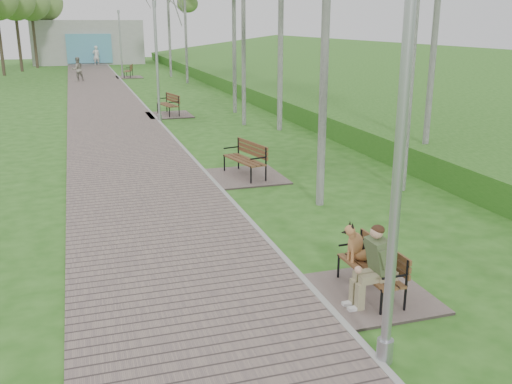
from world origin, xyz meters
TOP-DOWN VIEW (x-y plane):
  - ground at (0.00, 0.00)m, footprint 120.00×120.00m
  - walkway at (-1.75, 21.50)m, footprint 3.50×67.00m
  - kerb at (0.00, 21.50)m, footprint 0.10×67.00m
  - embankment at (12.00, 20.00)m, footprint 14.00×70.00m
  - building_north at (-1.50, 50.97)m, footprint 10.00×5.20m
  - bench_main at (0.69, -0.61)m, footprint 1.60×1.77m
  - bench_second at (0.87, 6.31)m, footprint 1.82×2.02m
  - bench_third at (0.62, 16.97)m, footprint 1.83×2.03m
  - bench_far at (0.69, 35.15)m, footprint 1.84×2.04m
  - lamp_post_near at (0.09, -2.14)m, footprint 0.19×0.19m
  - lamp_post_second at (0.06, 15.65)m, footprint 0.18×0.18m
  - lamp_post_third at (0.29, 35.46)m, footprint 0.18×0.18m
  - pedestrian_near at (-0.96, 47.93)m, footprint 0.74×0.59m
  - pedestrian_far at (-2.80, 33.35)m, footprint 0.94×0.84m

SIDE VIEW (x-z plane):
  - ground at x=0.00m, z-range 0.00..0.00m
  - embankment at x=12.00m, z-range -0.80..0.80m
  - walkway at x=-1.75m, z-range 0.00..0.04m
  - kerb at x=0.00m, z-range 0.00..0.05m
  - bench_second at x=0.87m, z-range -0.35..0.77m
  - bench_third at x=0.62m, z-range -0.35..0.77m
  - bench_far at x=0.69m, z-range -0.35..0.77m
  - bench_main at x=0.69m, z-range -0.31..1.08m
  - pedestrian_far at x=-2.80m, z-range 0.00..1.59m
  - pedestrian_near at x=-0.96m, z-range 0.00..1.77m
  - building_north at x=-1.50m, z-range -0.01..3.99m
  - lamp_post_second at x=0.06m, z-range -0.15..4.46m
  - lamp_post_third at x=0.29m, z-range -0.15..4.48m
  - lamp_post_near at x=0.09m, z-range -0.16..4.85m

